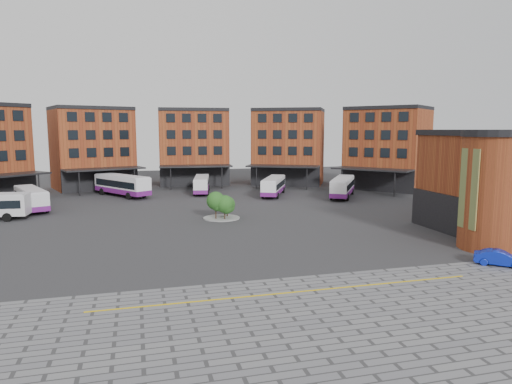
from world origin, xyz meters
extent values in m
plane|color=#28282B|center=(0.00, 0.00, 0.00)|extent=(160.00, 160.00, 0.00)
cube|color=slate|center=(2.00, -22.00, 0.01)|extent=(50.00, 22.00, 0.02)
cube|color=gold|center=(2.00, -14.00, 0.03)|extent=(26.00, 0.15, 0.02)
cube|color=black|center=(-26.63, 31.58, 4.00)|extent=(12.61, 11.97, 0.25)
cylinder|color=black|center=(-22.05, 33.28, 2.00)|extent=(0.20, 0.20, 4.00)
cube|color=brown|center=(-15.30, 46.44, 7.00)|extent=(15.55, 13.69, 14.00)
cube|color=black|center=(-13.72, 41.85, 2.00)|extent=(12.45, 4.71, 4.00)
cube|color=black|center=(-15.30, 46.44, 14.30)|extent=(15.65, 13.97, 0.60)
cube|color=black|center=(-13.66, 41.66, 9.20)|extent=(10.87, 3.87, 8.00)
cube|color=black|center=(-12.96, 39.63, 4.00)|extent=(13.72, 8.39, 0.25)
cylinder|color=black|center=(-16.67, 36.45, 2.00)|extent=(0.20, 0.20, 4.00)
cylinder|color=black|center=(-8.07, 39.41, 2.00)|extent=(0.20, 0.20, 4.00)
cube|color=brown|center=(3.28, 48.89, 7.00)|extent=(13.67, 10.88, 14.00)
cube|color=black|center=(2.94, 44.05, 2.00)|extent=(13.00, 1.41, 4.00)
cube|color=black|center=(3.28, 48.89, 14.30)|extent=(13.69, 11.18, 0.60)
cube|color=black|center=(2.93, 43.85, 9.20)|extent=(11.42, 0.95, 8.00)
cube|color=black|center=(2.78, 41.70, 4.00)|extent=(13.28, 5.30, 0.25)
cylinder|color=black|center=(-1.89, 40.22, 2.00)|extent=(0.20, 0.20, 4.00)
cylinder|color=black|center=(7.19, 39.59, 2.00)|extent=(0.20, 0.20, 4.00)
cube|color=brown|center=(21.34, 43.88, 7.00)|extent=(16.12, 14.81, 14.00)
cube|color=black|center=(19.14, 39.56, 2.00)|extent=(11.81, 6.35, 4.00)
cube|color=black|center=(21.34, 43.88, 14.30)|extent=(16.26, 15.08, 0.60)
cube|color=black|center=(19.04, 39.38, 9.20)|extent=(10.26, 5.33, 8.00)
cube|color=black|center=(18.07, 37.46, 4.00)|extent=(13.58, 9.82, 0.25)
cylinder|color=black|center=(13.20, 37.92, 2.00)|extent=(0.20, 0.20, 4.00)
cylinder|color=black|center=(21.31, 33.79, 2.00)|extent=(0.20, 0.20, 4.00)
cube|color=brown|center=(36.00, 32.21, 7.00)|extent=(16.02, 16.39, 14.00)
cube|color=black|center=(32.29, 29.09, 2.00)|extent=(8.74, 10.28, 4.00)
cube|color=black|center=(36.00, 32.21, 14.30)|extent=(16.25, 16.58, 0.60)
cube|color=black|center=(32.14, 28.96, 9.20)|extent=(7.47, 8.86, 8.00)
cube|color=black|center=(30.49, 27.58, 4.00)|extent=(11.73, 12.79, 0.25)
cylinder|color=black|center=(26.19, 29.91, 2.00)|extent=(0.20, 0.20, 4.00)
cylinder|color=black|center=(32.03, 22.94, 2.00)|extent=(0.20, 0.20, 4.00)
cube|color=brown|center=(30.00, -2.00, 5.00)|extent=(14.00, 12.00, 10.00)
cube|color=black|center=(30.00, -2.00, 10.30)|extent=(14.40, 12.40, 0.60)
cube|color=black|center=(22.90, -2.00, 2.00)|extent=(0.40, 12.00, 4.00)
cylinder|color=brown|center=(23.00, -8.00, 5.00)|extent=(6.00, 6.00, 10.00)
cylinder|color=black|center=(23.00, -8.00, 10.30)|extent=(6.40, 6.40, 0.60)
cube|color=#D26418|center=(20.10, -8.00, 5.50)|extent=(0.12, 2.20, 7.00)
cylinder|color=gray|center=(2.00, 12.00, 0.06)|extent=(4.40, 4.40, 0.12)
cylinder|color=#332114|center=(1.20, 11.40, 0.81)|extent=(0.14, 0.14, 1.63)
sphere|color=#1D571E|center=(1.20, 11.40, 2.28)|extent=(2.17, 2.17, 2.17)
sphere|color=#1D571E|center=(1.40, 11.25, 1.79)|extent=(1.52, 1.52, 1.52)
cylinder|color=#332114|center=(2.80, 12.60, 0.57)|extent=(0.14, 0.14, 1.14)
sphere|color=#1D571E|center=(2.80, 12.60, 1.59)|extent=(1.97, 1.97, 1.97)
sphere|color=#1D571E|center=(3.00, 12.45, 1.25)|extent=(1.38, 1.38, 1.38)
cylinder|color=#332114|center=(2.20, 11.00, 0.68)|extent=(0.14, 0.14, 1.36)
sphere|color=#1D571E|center=(2.20, 11.00, 1.90)|extent=(2.11, 2.11, 2.11)
sphere|color=#1D571E|center=(2.40, 10.85, 1.49)|extent=(1.47, 1.47, 1.47)
cylinder|color=black|center=(-22.45, 16.49, 0.51)|extent=(1.03, 0.39, 1.01)
cylinder|color=black|center=(-22.23, 19.00, 0.51)|extent=(1.03, 0.39, 1.01)
cube|color=silver|center=(-21.32, 23.99, 1.67)|extent=(6.08, 10.47, 2.30)
cube|color=black|center=(-21.32, 23.99, 1.83)|extent=(5.83, 9.72, 0.89)
cube|color=silver|center=(-21.32, 23.99, 2.87)|extent=(5.84, 10.05, 0.11)
cube|color=black|center=(-23.24, 28.69, 1.88)|extent=(1.90, 0.87, 1.03)
cube|color=#671974|center=(-21.32, 23.99, 0.85)|extent=(6.14, 10.52, 0.66)
cylinder|color=black|center=(-23.66, 26.62, 0.47)|extent=(0.62, 0.98, 0.94)
cylinder|color=black|center=(-21.48, 27.50, 0.47)|extent=(0.62, 0.98, 0.94)
cylinder|color=black|center=(-21.16, 20.49, 0.47)|extent=(0.62, 0.98, 0.94)
cylinder|color=black|center=(-18.98, 21.37, 0.47)|extent=(0.62, 0.98, 0.94)
cube|color=white|center=(-10.02, 34.14, 1.94)|extent=(8.93, 11.50, 2.67)
cube|color=black|center=(-10.02, 34.14, 2.13)|extent=(8.44, 10.74, 1.04)
cube|color=silver|center=(-10.02, 34.14, 3.33)|extent=(8.57, 11.04, 0.13)
cube|color=black|center=(-13.29, 39.05, 2.18)|extent=(2.00, 1.39, 1.20)
cube|color=#671974|center=(-10.02, 34.14, 0.98)|extent=(8.98, 11.56, 0.76)
cylinder|color=black|center=(-13.28, 36.58, 0.55)|extent=(0.88, 1.09, 1.09)
cylinder|color=black|center=(-11.01, 38.09, 0.55)|extent=(0.88, 1.09, 1.09)
cylinder|color=black|center=(-9.02, 30.18, 0.55)|extent=(0.88, 1.09, 1.09)
cylinder|color=black|center=(-6.75, 31.70, 0.55)|extent=(0.88, 1.09, 1.09)
cube|color=silver|center=(2.77, 34.50, 1.59)|extent=(3.94, 10.08, 2.19)
cube|color=black|center=(2.77, 34.50, 1.74)|extent=(3.86, 9.32, 0.85)
cube|color=silver|center=(2.77, 34.50, 2.73)|extent=(3.78, 9.68, 0.11)
cube|color=black|center=(3.62, 39.25, 1.79)|extent=(1.89, 0.45, 0.98)
cube|color=#671974|center=(2.77, 34.50, 0.81)|extent=(3.99, 10.13, 0.63)
cylinder|color=black|center=(2.23, 37.80, 0.45)|extent=(0.42, 0.93, 0.89)
cylinder|color=black|center=(4.43, 37.40, 0.45)|extent=(0.42, 0.93, 0.89)
cylinder|color=black|center=(1.11, 31.60, 0.45)|extent=(0.42, 0.93, 0.89)
cylinder|color=black|center=(3.32, 31.20, 0.45)|extent=(0.42, 0.93, 0.89)
cube|color=white|center=(13.63, 28.72, 1.67)|extent=(6.66, 10.36, 2.31)
cube|color=black|center=(13.63, 28.72, 1.84)|extent=(6.35, 9.64, 0.90)
cube|color=silver|center=(13.63, 28.72, 2.88)|extent=(6.40, 9.94, 0.11)
cube|color=black|center=(15.86, 33.29, 1.89)|extent=(1.85, 0.99, 1.04)
cube|color=#671974|center=(13.63, 28.72, 0.85)|extent=(6.72, 10.41, 0.66)
cylinder|color=black|center=(14.02, 32.22, 0.47)|extent=(0.67, 0.97, 0.94)
cylinder|color=black|center=(16.14, 31.19, 0.47)|extent=(0.67, 0.97, 0.94)
cylinder|color=black|center=(11.11, 26.25, 0.47)|extent=(0.67, 0.97, 0.94)
cylinder|color=black|center=(13.23, 25.22, 0.47)|extent=(0.67, 0.97, 0.94)
cube|color=white|center=(23.64, 24.27, 1.76)|extent=(7.95, 10.53, 2.43)
cube|color=black|center=(23.64, 24.27, 1.93)|extent=(7.53, 9.82, 0.94)
cube|color=silver|center=(23.64, 24.27, 3.02)|extent=(7.63, 10.10, 0.12)
cube|color=black|center=(26.52, 28.78, 1.98)|extent=(1.84, 1.23, 1.09)
cube|color=#671974|center=(23.64, 24.27, 0.89)|extent=(8.00, 10.58, 0.69)
cylinder|color=black|center=(24.47, 27.88, 0.50)|extent=(0.78, 1.00, 0.99)
cylinder|color=black|center=(26.56, 26.55, 0.50)|extent=(0.78, 1.00, 0.99)
cylinder|color=black|center=(20.72, 21.99, 0.50)|extent=(0.78, 1.00, 0.99)
cylinder|color=black|center=(22.81, 20.66, 0.50)|extent=(0.78, 1.00, 0.99)
imported|color=#0D21AD|center=(19.64, -12.48, 0.62)|extent=(3.69, 3.40, 1.23)
camera|label=1|loc=(-7.73, -41.16, 10.63)|focal=32.00mm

